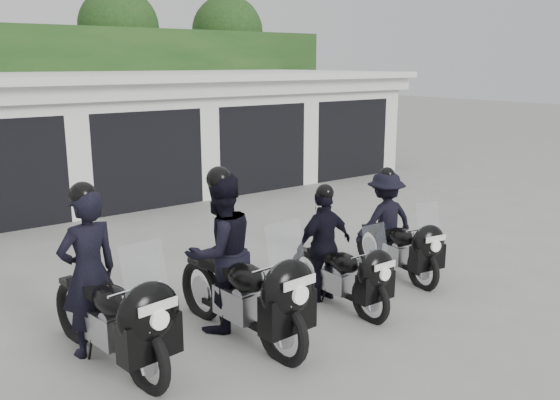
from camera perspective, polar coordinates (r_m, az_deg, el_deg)
ground at (r=9.24m, az=2.37°, el=-7.41°), size 80.00×80.00×0.00m
garage_block at (r=15.82m, az=-16.54°, el=6.03°), size 16.40×6.80×2.96m
background_vegetation at (r=20.45m, az=-20.75°, el=11.01°), size 20.00×3.90×5.80m
police_bike_a at (r=6.73m, az=-16.56°, el=-8.57°), size 0.90×2.35×2.05m
police_bike_b at (r=7.13m, az=-4.72°, el=-6.17°), size 1.00×2.42×2.11m
police_bike_c at (r=8.09m, az=5.01°, el=-5.08°), size 0.92×1.94×1.69m
police_bike_d at (r=9.38m, az=10.63°, el=-2.63°), size 1.09×1.95×1.71m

